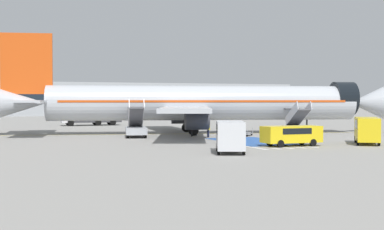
# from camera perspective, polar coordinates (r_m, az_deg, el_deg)

# --- Properties ---
(ground_plane) EXTENTS (600.00, 600.00, 0.00)m
(ground_plane) POSITION_cam_1_polar(r_m,az_deg,el_deg) (62.18, 0.83, -2.07)
(ground_plane) COLOR gray
(apron_leadline_yellow) EXTENTS (78.16, 18.65, 0.01)m
(apron_leadline_yellow) POSITION_cam_1_polar(r_m,az_deg,el_deg) (63.27, 1.28, -2.00)
(apron_leadline_yellow) COLOR gold
(apron_leadline_yellow) RESTS_ON ground_plane
(apron_stand_patch_blue) EXTENTS (5.78, 10.66, 0.01)m
(apron_stand_patch_blue) POSITION_cam_1_polar(r_m,az_deg,el_deg) (52.10, 6.50, -2.80)
(apron_stand_patch_blue) COLOR #2856A8
(apron_stand_patch_blue) RESTS_ON ground_plane
(apron_walkway_bar_0) EXTENTS (0.44, 3.60, 0.01)m
(apron_walkway_bar_0) POSITION_cam_1_polar(r_m,az_deg,el_deg) (45.06, 6.92, -3.50)
(apron_walkway_bar_0) COLOR silver
(apron_walkway_bar_0) RESTS_ON ground_plane
(apron_walkway_bar_1) EXTENTS (0.44, 3.60, 0.01)m
(apron_walkway_bar_1) POSITION_cam_1_polar(r_m,az_deg,el_deg) (45.64, 8.25, -3.44)
(apron_walkway_bar_1) COLOR silver
(apron_walkway_bar_1) RESTS_ON ground_plane
(apron_walkway_bar_2) EXTENTS (0.44, 3.60, 0.01)m
(apron_walkway_bar_2) POSITION_cam_1_polar(r_m,az_deg,el_deg) (46.24, 9.55, -3.38)
(apron_walkway_bar_2) COLOR silver
(apron_walkway_bar_2) RESTS_ON ground_plane
(apron_walkway_bar_3) EXTENTS (0.44, 3.60, 0.01)m
(apron_walkway_bar_3) POSITION_cam_1_polar(r_m,az_deg,el_deg) (46.86, 10.81, -3.32)
(apron_walkway_bar_3) COLOR silver
(apron_walkway_bar_3) RESTS_ON ground_plane
(apron_walkway_bar_4) EXTENTS (0.44, 3.60, 0.01)m
(apron_walkway_bar_4) POSITION_cam_1_polar(r_m,az_deg,el_deg) (47.51, 12.04, -3.26)
(apron_walkway_bar_4) COLOR silver
(apron_walkway_bar_4) RESTS_ON ground_plane
(airliner) EXTENTS (46.52, 32.15, 11.53)m
(airliner) POSITION_cam_1_polar(r_m,az_deg,el_deg) (63.05, 0.74, 1.31)
(airliner) COLOR #B7BCC4
(airliner) RESTS_ON ground_plane
(boarding_stairs_forward) EXTENTS (3.24, 5.53, 3.87)m
(boarding_stairs_forward) POSITION_cam_1_polar(r_m,az_deg,el_deg) (61.22, 11.23, -1.25)
(boarding_stairs_forward) COLOR #ADB2BA
(boarding_stairs_forward) RESTS_ON ground_plane
(boarding_stairs_aft) EXTENTS (3.24, 5.53, 4.08)m
(boarding_stairs_aft) POSITION_cam_1_polar(r_m,az_deg,el_deg) (57.85, -5.99, -1.37)
(boarding_stairs_aft) COLOR #ADB2BA
(boarding_stairs_aft) RESTS_ON ground_plane
(fuel_tanker) EXTENTS (9.21, 2.67, 3.46)m
(fuel_tanker) POSITION_cam_1_polar(r_m,az_deg,el_deg) (84.59, -10.64, 0.08)
(fuel_tanker) COLOR #38383D
(fuel_tanker) RESTS_ON ground_plane
(service_van_1) EXTENTS (5.21, 2.08, 1.74)m
(service_van_1) POSITION_cam_1_polar(r_m,az_deg,el_deg) (47.30, 10.55, -1.98)
(service_van_1) COLOR yellow
(service_van_1) RESTS_ON ground_plane
(service_van_2) EXTENTS (4.32, 5.06, 2.41)m
(service_van_2) POSITION_cam_1_polar(r_m,az_deg,el_deg) (50.90, 18.17, -1.38)
(service_van_2) COLOR yellow
(service_van_2) RESTS_ON ground_plane
(service_van_3) EXTENTS (3.52, 4.79, 2.40)m
(service_van_3) POSITION_cam_1_polar(r_m,az_deg,el_deg) (40.49, 4.10, -2.07)
(service_van_3) COLOR silver
(service_van_3) RESTS_ON ground_plane
(baggage_cart) EXTENTS (2.85, 2.94, 0.87)m
(baggage_cart) POSITION_cam_1_polar(r_m,az_deg,el_deg) (59.78, 5.55, -1.98)
(baggage_cart) COLOR gray
(baggage_cart) RESTS_ON ground_plane
(ground_crew_0) EXTENTS (0.28, 0.45, 1.69)m
(ground_crew_0) POSITION_cam_1_polar(r_m,az_deg,el_deg) (57.00, 1.74, -1.43)
(ground_crew_0) COLOR #191E38
(ground_crew_0) RESTS_ON ground_plane
(ground_crew_1) EXTENTS (0.24, 0.43, 1.82)m
(ground_crew_1) POSITION_cam_1_polar(r_m,az_deg,el_deg) (60.12, 0.43, -1.19)
(ground_crew_1) COLOR #191E38
(ground_crew_1) RESTS_ON ground_plane
(ground_crew_2) EXTENTS (0.42, 0.49, 1.75)m
(ground_crew_2) POSITION_cam_1_polar(r_m,az_deg,el_deg) (58.45, -0.02, -1.32)
(ground_crew_2) COLOR black
(ground_crew_2) RESTS_ON ground_plane
(terminal_building) EXTENTS (120.42, 12.10, 8.34)m
(terminal_building) POSITION_cam_1_polar(r_m,az_deg,el_deg) (140.45, -12.38, 1.69)
(terminal_building) COLOR #9EA3A8
(terminal_building) RESTS_ON ground_plane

